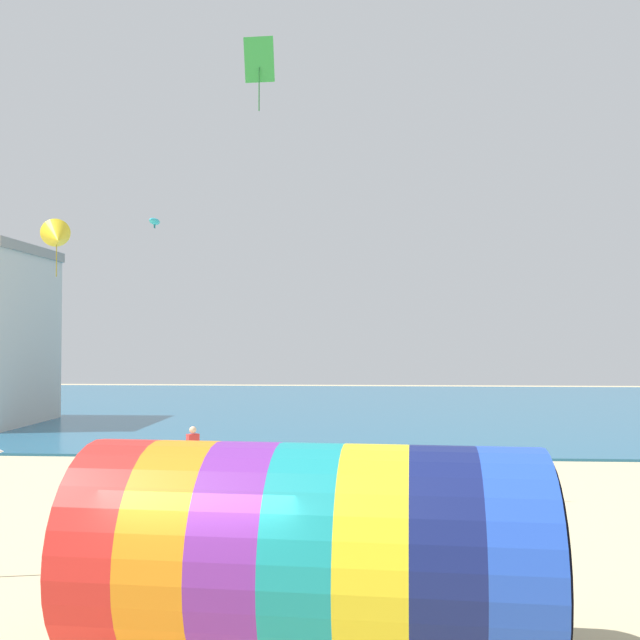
{
  "coord_description": "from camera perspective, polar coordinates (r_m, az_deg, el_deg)",
  "views": [
    {
      "loc": [
        2.05,
        -9.39,
        4.38
      ],
      "look_at": [
        1.37,
        2.28,
        4.71
      ],
      "focal_mm": 40.0,
      "sensor_mm": 36.0,
      "label": 1
    }
  ],
  "objects": [
    {
      "name": "sea",
      "position": [
        46.49,
        0.82,
        -6.95
      ],
      "size": [
        120.0,
        40.0,
        0.1
      ],
      "primitive_type": "cube",
      "color": "#236084",
      "rests_on": "ground"
    },
    {
      "name": "bystander_near_water",
      "position": [
        23.1,
        -10.15,
        -10.38
      ],
      "size": [
        0.42,
        0.4,
        1.66
      ],
      "color": "#383D56",
      "rests_on": "ground"
    },
    {
      "name": "kite_yellow_delta",
      "position": [
        26.36,
        -20.32,
        6.27
      ],
      "size": [
        1.54,
        1.66,
        2.06
      ],
      "color": "yellow"
    },
    {
      "name": "giant_inflatable_tube",
      "position": [
        10.12,
        -0.55,
        -18.22
      ],
      "size": [
        6.4,
        3.41,
        2.97
      ],
      "color": "red",
      "rests_on": "ground"
    },
    {
      "name": "kite_green_diamond",
      "position": [
        19.9,
        -4.89,
        19.97
      ],
      "size": [
        0.8,
        0.34,
        1.91
      ],
      "color": "green"
    },
    {
      "name": "kite_cyan_parafoil",
      "position": [
        23.88,
        -13.1,
        7.69
      ],
      "size": [
        0.38,
        0.69,
        0.36
      ],
      "color": "#2DB2C6"
    }
  ]
}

